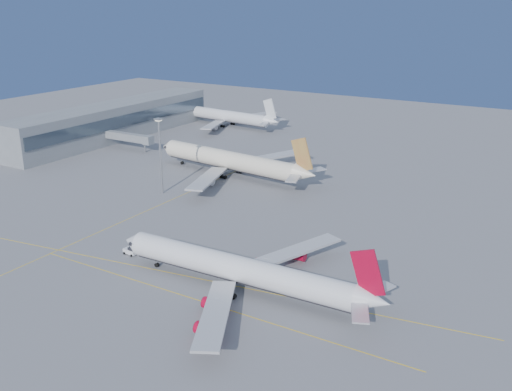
% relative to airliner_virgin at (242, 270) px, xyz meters
% --- Properties ---
extents(ground, '(500.00, 500.00, 0.00)m').
position_rel_airliner_virgin_xyz_m(ground, '(-9.48, 5.95, -4.68)').
color(ground, slate).
rests_on(ground, ground).
extents(terminal, '(18.40, 110.00, 15.00)m').
position_rel_airliner_virgin_xyz_m(terminal, '(-124.41, 90.95, 2.83)').
color(terminal, gray).
rests_on(terminal, ground).
extents(jet_bridge, '(23.60, 3.60, 6.90)m').
position_rel_airliner_virgin_xyz_m(jet_bridge, '(-102.59, 77.95, 0.49)').
color(jet_bridge, gray).
rests_on(jet_bridge, ground).
extents(taxiway_lines, '(118.86, 140.00, 0.02)m').
position_rel_airliner_virgin_xyz_m(taxiway_lines, '(-24.20, 12.29, -4.67)').
color(taxiway_lines, yellow).
rests_on(taxiway_lines, ground).
extents(airliner_virgin, '(62.90, 56.59, 15.54)m').
position_rel_airliner_virgin_xyz_m(airliner_virgin, '(0.00, 0.00, 0.00)').
color(airliner_virgin, white).
rests_on(airliner_virgin, ground).
extents(airliner_etihad, '(68.01, 62.45, 17.75)m').
position_rel_airliner_virgin_xyz_m(airliner_etihad, '(-47.40, 68.49, 0.72)').
color(airliner_etihad, silver).
rests_on(airliner_etihad, ground).
extents(airliner_third, '(59.51, 54.59, 15.96)m').
position_rel_airliner_virgin_xyz_m(airliner_third, '(-94.99, 137.56, 0.15)').
color(airliner_third, white).
rests_on(airliner_third, ground).
extents(pushback_tug, '(3.66, 2.39, 1.99)m').
position_rel_airliner_virgin_xyz_m(pushback_tug, '(-32.56, 1.58, -3.76)').
color(pushback_tug, white).
rests_on(pushback_tug, ground).
extents(light_mast, '(2.06, 2.06, 23.87)m').
position_rel_airliner_virgin_xyz_m(light_mast, '(-55.98, 41.30, 9.40)').
color(light_mast, gray).
rests_on(light_mast, ground).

